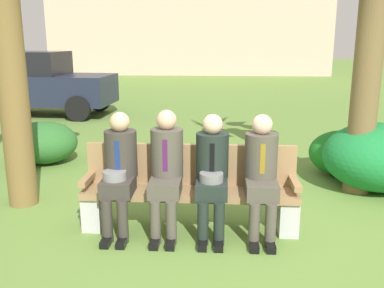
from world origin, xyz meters
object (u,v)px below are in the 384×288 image
Objects in this scene: shrub_mid_lawn at (378,157)px; parked_car_near at (38,84)px; seated_man_leftmost at (119,167)px; seated_man_centerright at (212,169)px; shrub_far_lawn at (346,153)px; seated_man_centerleft at (166,166)px; seated_man_rightmost at (261,170)px; shrub_near_bench at (43,142)px; park_bench at (190,189)px.

shrub_mid_lawn is 8.85m from parked_car_near.
shrub_mid_lawn is at bearing 25.22° from seated_man_leftmost.
seated_man_leftmost is 0.97m from seated_man_centerright.
shrub_mid_lawn reaches higher than shrub_far_lawn.
shrub_far_lawn is at bearing 40.33° from seated_man_centerleft.
parked_car_near is (-6.99, 5.42, 0.38)m from shrub_mid_lawn.
shrub_mid_lawn is at bearing -67.41° from shrub_far_lawn.
seated_man_leftmost is 3.53m from shrub_mid_lawn.
seated_man_rightmost is at bearing -0.21° from seated_man_centerleft.
seated_man_leftmost reaches higher than seated_man_rightmost.
shrub_near_bench is at bearing 138.89° from seated_man_centerright.
seated_man_leftmost is at bearing -154.78° from shrub_mid_lawn.
seated_man_rightmost is at bearing -52.72° from parked_car_near.
shrub_mid_lawn is at bearing -10.71° from shrub_near_bench.
park_bench is at bearing 169.85° from seated_man_rightmost.
seated_man_centerright reaches higher than shrub_far_lawn.
shrub_mid_lawn reaches higher than shrub_near_bench.
seated_man_centerleft is 1.03× the size of seated_man_rightmost.
parked_car_near is (-5.27, 6.92, 0.13)m from seated_man_rightmost.
seated_man_centerright is at bearing -0.08° from seated_man_leftmost.
parked_car_near reaches higher than seated_man_centerleft.
seated_man_rightmost is (0.74, -0.13, 0.27)m from park_bench.
shrub_mid_lawn is at bearing 34.07° from seated_man_centerright.
shrub_near_bench is (-2.34, 2.45, -0.38)m from seated_man_centerleft.
shrub_near_bench is (-2.58, 2.32, -0.09)m from park_bench.
seated_man_leftmost is 0.32× the size of parked_car_near.
parked_car_near is (-4.29, 6.92, 0.11)m from seated_man_centerleft.
shrub_far_lawn is at bearing 46.61° from seated_man_centerright.
seated_man_centerleft reaches higher than shrub_near_bench.
seated_man_centerleft reaches higher than seated_man_rightmost.
seated_man_leftmost is 1.16× the size of shrub_far_lawn.
seated_man_centerright reaches higher than shrub_mid_lawn.
seated_man_leftmost reaches higher than shrub_far_lawn.
shrub_near_bench is 0.75× the size of shrub_mid_lawn.
seated_man_rightmost is at bearing -36.43° from shrub_near_bench.
seated_man_centerleft reaches higher than seated_man_centerright.
parked_car_near reaches higher than shrub_near_bench.
shrub_near_bench is 1.01× the size of shrub_far_lawn.
seated_man_centerleft reaches higher than park_bench.
seated_man_centerleft is 0.33× the size of parked_car_near.
shrub_far_lawn is (1.98, 2.09, -0.36)m from seated_man_centerright.
shrub_near_bench reaches higher than shrub_far_lawn.
seated_man_rightmost is at bearing -10.15° from park_bench.
shrub_mid_lawn is 0.37× the size of parked_car_near.
seated_man_rightmost is 2.58m from shrub_far_lawn.
seated_man_leftmost is 1.15× the size of shrub_near_bench.
shrub_far_lawn is (2.21, 1.95, -0.09)m from park_bench.
seated_man_rightmost is 4.14m from shrub_near_bench.
seated_man_leftmost is 1.47m from seated_man_rightmost.
seated_man_centerleft is 0.98m from seated_man_rightmost.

